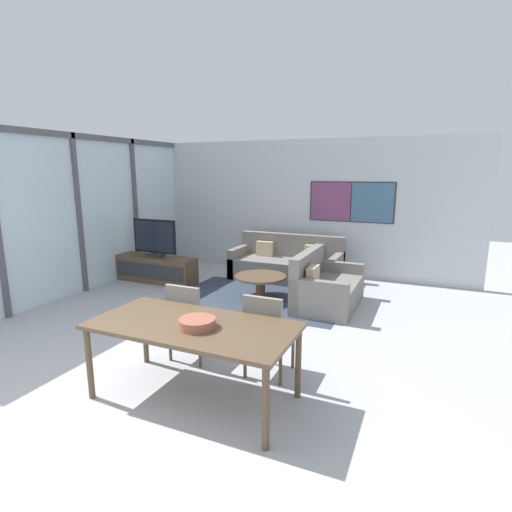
{
  "coord_description": "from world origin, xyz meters",
  "views": [
    {
      "loc": [
        2.62,
        -2.22,
        2.16
      ],
      "look_at": [
        0.34,
        2.96,
        0.95
      ],
      "focal_mm": 28.0,
      "sensor_mm": 36.0,
      "label": 1
    }
  ],
  "objects_px": {
    "tv_console": "(156,269)",
    "sofa_main": "(287,265)",
    "television": "(155,238)",
    "coffee_table": "(260,281)",
    "sofa_side": "(324,289)",
    "dining_table": "(193,331)",
    "dining_chair_left": "(189,318)",
    "dining_chair_centre": "(267,331)",
    "fruit_bowl": "(197,323)"
  },
  "relations": [
    {
      "from": "coffee_table",
      "to": "sofa_main",
      "type": "bearing_deg",
      "value": 90.0
    },
    {
      "from": "sofa_side",
      "to": "dining_chair_centre",
      "type": "bearing_deg",
      "value": -179.5
    },
    {
      "from": "fruit_bowl",
      "to": "television",
      "type": "bearing_deg",
      "value": 132.51
    },
    {
      "from": "sofa_main",
      "to": "coffee_table",
      "type": "height_order",
      "value": "sofa_main"
    },
    {
      "from": "television",
      "to": "dining_table",
      "type": "bearing_deg",
      "value": -47.82
    },
    {
      "from": "sofa_main",
      "to": "sofa_side",
      "type": "xyz_separation_m",
      "value": [
        1.1,
        -1.33,
        -0.0
      ]
    },
    {
      "from": "tv_console",
      "to": "fruit_bowl",
      "type": "height_order",
      "value": "fruit_bowl"
    },
    {
      "from": "fruit_bowl",
      "to": "tv_console",
      "type": "bearing_deg",
      "value": 132.52
    },
    {
      "from": "dining_table",
      "to": "dining_chair_left",
      "type": "distance_m",
      "value": 0.84
    },
    {
      "from": "television",
      "to": "dining_chair_centre",
      "type": "relative_size",
      "value": 1.05
    },
    {
      "from": "tv_console",
      "to": "fruit_bowl",
      "type": "bearing_deg",
      "value": -47.48
    },
    {
      "from": "dining_table",
      "to": "dining_chair_centre",
      "type": "bearing_deg",
      "value": 54.33
    },
    {
      "from": "tv_console",
      "to": "dining_table",
      "type": "distance_m",
      "value": 4.4
    },
    {
      "from": "tv_console",
      "to": "fruit_bowl",
      "type": "relative_size",
      "value": 5.0
    },
    {
      "from": "television",
      "to": "tv_console",
      "type": "bearing_deg",
      "value": -90.0
    },
    {
      "from": "coffee_table",
      "to": "dining_chair_left",
      "type": "distance_m",
      "value": 2.47
    },
    {
      "from": "sofa_main",
      "to": "fruit_bowl",
      "type": "bearing_deg",
      "value": -80.85
    },
    {
      "from": "dining_chair_left",
      "to": "coffee_table",
      "type": "bearing_deg",
      "value": 93.79
    },
    {
      "from": "tv_console",
      "to": "sofa_main",
      "type": "xyz_separation_m",
      "value": [
        2.3,
        1.25,
        0.03
      ]
    },
    {
      "from": "dining_chair_centre",
      "to": "sofa_side",
      "type": "bearing_deg",
      "value": 90.5
    },
    {
      "from": "sofa_side",
      "to": "coffee_table",
      "type": "distance_m",
      "value": 1.1
    },
    {
      "from": "sofa_side",
      "to": "dining_chair_centre",
      "type": "distance_m",
      "value": 2.5
    },
    {
      "from": "dining_chair_left",
      "to": "dining_chair_centre",
      "type": "distance_m",
      "value": 0.96
    },
    {
      "from": "tv_console",
      "to": "dining_chair_centre",
      "type": "relative_size",
      "value": 1.82
    },
    {
      "from": "dining_table",
      "to": "fruit_bowl",
      "type": "relative_size",
      "value": 5.78
    },
    {
      "from": "coffee_table",
      "to": "dining_chair_left",
      "type": "height_order",
      "value": "dining_chair_left"
    },
    {
      "from": "sofa_main",
      "to": "dining_chair_centre",
      "type": "distance_m",
      "value": 3.99
    },
    {
      "from": "television",
      "to": "dining_table",
      "type": "height_order",
      "value": "television"
    },
    {
      "from": "sofa_main",
      "to": "coffee_table",
      "type": "distance_m",
      "value": 1.37
    },
    {
      "from": "dining_chair_left",
      "to": "sofa_main",
      "type": "bearing_deg",
      "value": 92.43
    },
    {
      "from": "dining_chair_left",
      "to": "television",
      "type": "bearing_deg",
      "value": 133.7
    },
    {
      "from": "dining_chair_left",
      "to": "tv_console",
      "type": "bearing_deg",
      "value": 133.7
    },
    {
      "from": "coffee_table",
      "to": "dining_chair_left",
      "type": "xyz_separation_m",
      "value": [
        0.16,
        -2.45,
        0.21
      ]
    },
    {
      "from": "dining_chair_centre",
      "to": "fruit_bowl",
      "type": "xyz_separation_m",
      "value": [
        -0.39,
        -0.73,
        0.3
      ]
    },
    {
      "from": "television",
      "to": "sofa_side",
      "type": "relative_size",
      "value": 0.66
    },
    {
      "from": "tv_console",
      "to": "dining_chair_left",
      "type": "bearing_deg",
      "value": -46.3
    },
    {
      "from": "sofa_side",
      "to": "fruit_bowl",
      "type": "height_order",
      "value": "sofa_side"
    },
    {
      "from": "television",
      "to": "dining_chair_centre",
      "type": "bearing_deg",
      "value": -37.02
    },
    {
      "from": "sofa_main",
      "to": "dining_chair_centre",
      "type": "bearing_deg",
      "value": -73.67
    },
    {
      "from": "sofa_side",
      "to": "coffee_table",
      "type": "relative_size",
      "value": 1.65
    },
    {
      "from": "sofa_side",
      "to": "sofa_main",
      "type": "bearing_deg",
      "value": 39.53
    },
    {
      "from": "sofa_side",
      "to": "dining_table",
      "type": "bearing_deg",
      "value": 171.76
    },
    {
      "from": "sofa_main",
      "to": "television",
      "type": "bearing_deg",
      "value": -151.58
    },
    {
      "from": "television",
      "to": "sofa_side",
      "type": "height_order",
      "value": "television"
    },
    {
      "from": "tv_console",
      "to": "sofa_main",
      "type": "distance_m",
      "value": 2.62
    },
    {
      "from": "tv_console",
      "to": "television",
      "type": "xyz_separation_m",
      "value": [
        0.0,
        0.0,
        0.61
      ]
    },
    {
      "from": "sofa_side",
      "to": "fruit_bowl",
      "type": "bearing_deg",
      "value": 173.54
    },
    {
      "from": "dining_table",
      "to": "sofa_main",
      "type": "bearing_deg",
      "value": 98.12
    },
    {
      "from": "dining_chair_left",
      "to": "fruit_bowl",
      "type": "bearing_deg",
      "value": -52.03
    },
    {
      "from": "tv_console",
      "to": "sofa_main",
      "type": "bearing_deg",
      "value": 28.44
    }
  ]
}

